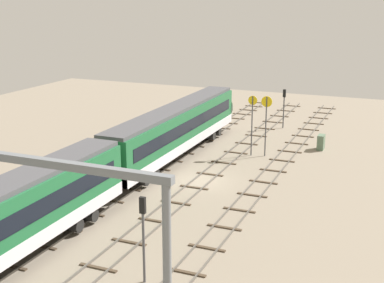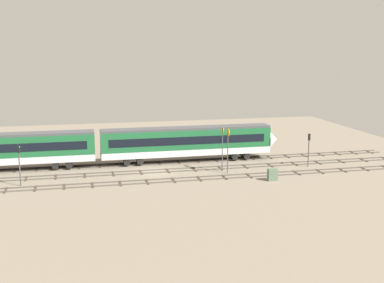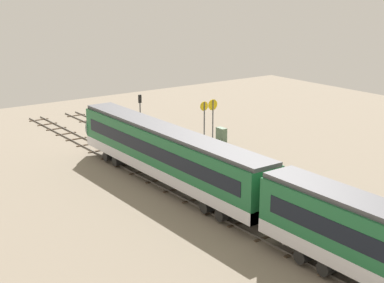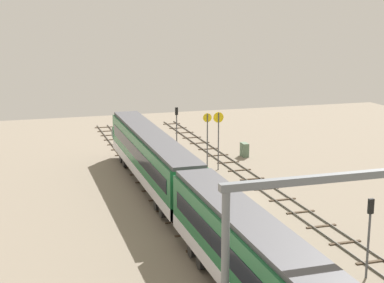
{
  "view_description": "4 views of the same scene",
  "coord_description": "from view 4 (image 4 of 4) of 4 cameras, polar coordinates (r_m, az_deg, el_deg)",
  "views": [
    {
      "loc": [
        -39.25,
        -15.51,
        14.99
      ],
      "look_at": [
        2.26,
        1.89,
        2.65
      ],
      "focal_mm": 50.12,
      "sensor_mm": 36.0,
      "label": 1
    },
    {
      "loc": [
        -9.28,
        -62.73,
        16.17
      ],
      "look_at": [
        5.43,
        1.77,
        3.47
      ],
      "focal_mm": 46.67,
      "sensor_mm": 36.0,
      "label": 2
    },
    {
      "loc": [
        -31.48,
        28.85,
        16.19
      ],
      "look_at": [
        7.53,
        0.66,
        2.66
      ],
      "focal_mm": 52.27,
      "sensor_mm": 36.0,
      "label": 3
    },
    {
      "loc": [
        -43.57,
        16.0,
        15.29
      ],
      "look_at": [
        7.62,
        0.3,
        3.41
      ],
      "focal_mm": 54.11,
      "sensor_mm": 36.0,
      "label": 4
    }
  ],
  "objects": [
    {
      "name": "signal_light_trackside_approach",
      "position": [
        35.42,
        17.08,
        -8.04
      ],
      "size": [
        0.31,
        0.32,
        4.9
      ],
      "color": "#4C4C51",
      "rests_on": "ground"
    },
    {
      "name": "signal_light_trackside_departure",
      "position": [
        67.95,
        -1.53,
        2.07
      ],
      "size": [
        0.31,
        0.32,
        4.55
      ],
      "color": "#4C4C51",
      "rests_on": "ground"
    },
    {
      "name": "overhead_gantry",
      "position": [
        28.48,
        17.52,
        -6.96
      ],
      "size": [
        0.4,
        15.39,
        8.28
      ],
      "color": "slate",
      "rests_on": "ground"
    },
    {
      "name": "ground_plane",
      "position": [
        48.87,
        2.97,
        -5.73
      ],
      "size": [
        87.3,
        87.3,
        0.0
      ],
      "primitive_type": "plane",
      "color": "gray"
    },
    {
      "name": "speed_sign_mid_trackside",
      "position": [
        57.09,
        2.62,
        0.95
      ],
      "size": [
        0.14,
        1.05,
        5.84
      ],
      "color": "#4C4C51",
      "rests_on": "ground"
    },
    {
      "name": "speed_sign_near_foreground",
      "position": [
        56.4,
        1.52,
        0.65
      ],
      "size": [
        0.14,
        0.87,
        5.84
      ],
      "color": "#4C4C51",
      "rests_on": "ground"
    },
    {
      "name": "track_near_foreground",
      "position": [
        50.63,
        8.1,
        -5.12
      ],
      "size": [
        71.3,
        2.4,
        0.16
      ],
      "color": "#59544C",
      "rests_on": "ground"
    },
    {
      "name": "train",
      "position": [
        40.79,
        -0.25,
        -5.53
      ],
      "size": [
        50.4,
        3.24,
        4.8
      ],
      "color": "#1E6638",
      "rests_on": "ground"
    },
    {
      "name": "track_with_train",
      "position": [
        47.5,
        -2.51,
        -6.2
      ],
      "size": [
        71.3,
        2.4,
        0.16
      ],
      "color": "#59544C",
      "rests_on": "ground"
    },
    {
      "name": "relay_cabinet",
      "position": [
        63.31,
        5.19,
        -0.81
      ],
      "size": [
        1.2,
        0.63,
        1.5
      ],
      "color": "#597259",
      "rests_on": "ground"
    },
    {
      "name": "track_second_near",
      "position": [
        48.85,
        2.97,
        -5.66
      ],
      "size": [
        71.3,
        2.4,
        0.16
      ],
      "color": "#59544C",
      "rests_on": "ground"
    }
  ]
}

